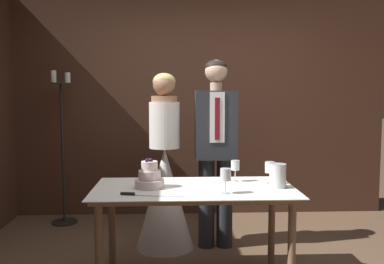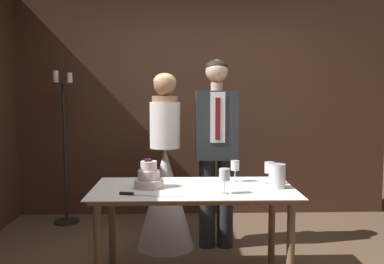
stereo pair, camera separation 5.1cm
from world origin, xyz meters
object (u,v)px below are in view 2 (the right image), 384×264
cake_knife (138,194)px  bride (165,184)px  wine_glass_far (270,169)px  wine_glass_near (224,176)px  cake_table (193,198)px  tiered_cake (149,177)px  hurricane_candle (277,177)px  candle_stand (65,154)px  groom (216,144)px  wine_glass_middle (235,167)px

cake_knife → bride: bride is taller
wine_glass_far → cake_knife: bearing=-160.9°
wine_glass_near → wine_glass_far: (0.38, 0.31, -0.00)m
bride → wine_glass_far: bearing=-39.2°
cake_table → wine_glass_near: bearing=-44.1°
tiered_cake → cake_knife: tiered_cake is taller
cake_knife → wine_glass_far: bearing=29.5°
cake_table → tiered_cake: tiered_cake is taller
hurricane_candle → candle_stand: candle_stand is taller
cake_table → groom: groom is taller
cake_knife → wine_glass_middle: wine_glass_middle is taller
tiered_cake → bride: bride is taller
cake_knife → candle_stand: candle_stand is taller
wine_glass_near → wine_glass_far: bearing=38.7°
wine_glass_middle → groom: size_ratio=0.10×
wine_glass_near → cake_knife: bearing=-176.7°
tiered_cake → groom: 0.97m
candle_stand → cake_knife: bearing=-61.4°
cake_table → hurricane_candle: size_ratio=8.39×
tiered_cake → groom: bearing=53.3°
cake_table → candle_stand: size_ratio=0.89×
wine_glass_near → bride: size_ratio=0.11×
groom → wine_glass_near: bearing=-91.6°
wine_glass_near → groom: bearing=88.4°
cake_knife → wine_glass_middle: bearing=41.6°
hurricane_candle → bride: (-0.86, 0.81, -0.23)m
cake_knife → wine_glass_near: wine_glass_near is taller
candle_stand → tiered_cake: bearing=-56.3°
tiered_cake → bride: size_ratio=0.13×
cake_knife → candle_stand: size_ratio=0.26×
tiered_cake → cake_knife: (-0.06, -0.25, -0.07)m
bride → groom: bearing=-0.1°
hurricane_candle → candle_stand: (-2.00, 1.61, -0.06)m
cake_knife → wine_glass_near: bearing=13.7°
wine_glass_middle → cake_knife: bearing=-148.8°
cake_knife → groom: (0.63, 1.02, 0.22)m
wine_glass_near → groom: (0.03, 0.98, 0.10)m
cake_knife → groom: 1.22m
wine_glass_near → wine_glass_middle: size_ratio=1.05×
wine_glass_near → tiered_cake: bearing=158.6°
cake_table → wine_glass_far: 0.64m
candle_stand → hurricane_candle: bearing=-38.7°
wine_glass_near → wine_glass_middle: bearing=72.7°
hurricane_candle → groom: (-0.39, 0.81, 0.14)m
bride → candle_stand: bearing=145.0°
hurricane_candle → groom: bearing=115.5°
cake_knife → hurricane_candle: (1.01, 0.21, 0.08)m
tiered_cake → wine_glass_far: 0.93m
bride → candle_stand: 1.40m
cake_table → cake_knife: bearing=-148.5°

